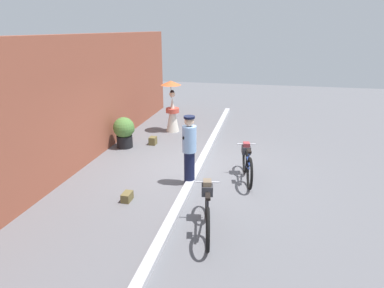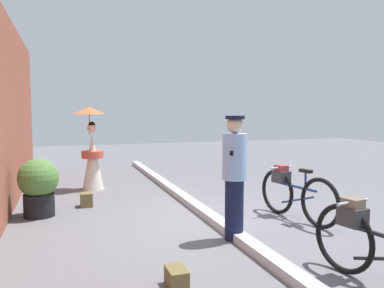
# 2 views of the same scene
# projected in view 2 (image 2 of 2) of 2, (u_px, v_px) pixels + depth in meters

# --- Properties ---
(ground_plane) EXTENTS (30.00, 30.00, 0.00)m
(ground_plane) POSITION_uv_depth(u_px,v_px,m) (214.00, 223.00, 6.22)
(ground_plane) COLOR slate
(sidewalk_curb) EXTENTS (14.00, 0.20, 0.12)m
(sidewalk_curb) POSITION_uv_depth(u_px,v_px,m) (214.00, 219.00, 6.22)
(sidewalk_curb) COLOR #B2B2B7
(sidewalk_curb) RESTS_ON ground_plane
(bicycle_near_officer) EXTENTS (1.74, 0.49, 0.87)m
(bicycle_near_officer) POSITION_uv_depth(u_px,v_px,m) (295.00, 193.00, 6.36)
(bicycle_near_officer) COLOR black
(bicycle_near_officer) RESTS_ON ground_plane
(bicycle_far_side) EXTENTS (1.82, 0.52, 0.87)m
(bicycle_far_side) POSITION_uv_depth(u_px,v_px,m) (382.00, 246.00, 3.87)
(bicycle_far_side) COLOR black
(bicycle_far_side) RESTS_ON ground_plane
(person_officer) EXTENTS (0.34, 0.34, 1.73)m
(person_officer) POSITION_uv_depth(u_px,v_px,m) (234.00, 174.00, 5.32)
(person_officer) COLOR #141938
(person_officer) RESTS_ON ground_plane
(person_with_parasol) EXTENTS (0.74, 0.74, 1.88)m
(person_with_parasol) POSITION_uv_depth(u_px,v_px,m) (92.00, 150.00, 8.77)
(person_with_parasol) COLOR silver
(person_with_parasol) RESTS_ON ground_plane
(potted_plant_by_door) EXTENTS (0.69, 0.67, 0.99)m
(potted_plant_by_door) POSITION_uv_depth(u_px,v_px,m) (39.00, 184.00, 6.57)
(potted_plant_by_door) COLOR black
(potted_plant_by_door) RESTS_ON ground_plane
(backpack_on_pavement) EXTENTS (0.31, 0.19, 0.20)m
(backpack_on_pavement) POSITION_uv_depth(u_px,v_px,m) (177.00, 277.00, 3.95)
(backpack_on_pavement) COLOR brown
(backpack_on_pavement) RESTS_ON ground_plane
(backpack_spare) EXTENTS (0.27, 0.22, 0.26)m
(backpack_spare) POSITION_uv_depth(u_px,v_px,m) (87.00, 199.00, 7.26)
(backpack_spare) COLOR brown
(backpack_spare) RESTS_ON ground_plane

